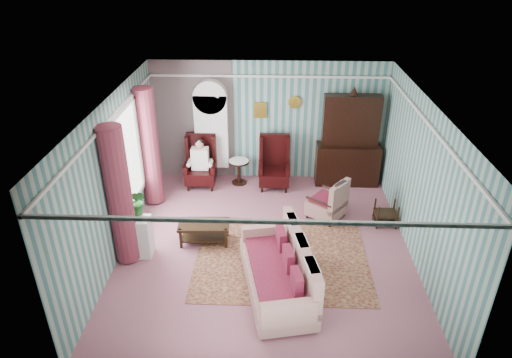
{
  "coord_description": "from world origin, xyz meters",
  "views": [
    {
      "loc": [
        0.09,
        -7.19,
        5.33
      ],
      "look_at": [
        -0.21,
        0.6,
        1.18
      ],
      "focal_mm": 32.0,
      "sensor_mm": 36.0,
      "label": 1
    }
  ],
  "objects_px": {
    "dresser_hutch": "(350,138)",
    "wingback_right": "(274,163)",
    "seated_woman": "(200,163)",
    "round_side_table": "(239,172)",
    "coffee_table": "(204,233)",
    "sofa": "(277,269)",
    "nest_table": "(386,213)",
    "wingback_left": "(200,162)",
    "bookcase": "(212,136)",
    "floral_armchair": "(327,196)",
    "plant_stand": "(137,237)"
  },
  "relations": [
    {
      "from": "floral_armchair",
      "to": "seated_woman",
      "type": "bearing_deg",
      "value": 103.02
    },
    {
      "from": "wingback_left",
      "to": "wingback_right",
      "type": "xyz_separation_m",
      "value": [
        1.75,
        0.0,
        0.0
      ]
    },
    {
      "from": "floral_armchair",
      "to": "nest_table",
      "type": "bearing_deg",
      "value": -64.24
    },
    {
      "from": "round_side_table",
      "to": "coffee_table",
      "type": "xyz_separation_m",
      "value": [
        -0.51,
        -2.46,
        -0.09
      ]
    },
    {
      "from": "nest_table",
      "to": "floral_armchair",
      "type": "relative_size",
      "value": 0.53
    },
    {
      "from": "nest_table",
      "to": "coffee_table",
      "type": "height_order",
      "value": "nest_table"
    },
    {
      "from": "wingback_right",
      "to": "coffee_table",
      "type": "relative_size",
      "value": 1.27
    },
    {
      "from": "wingback_left",
      "to": "coffee_table",
      "type": "height_order",
      "value": "wingback_left"
    },
    {
      "from": "bookcase",
      "to": "floral_armchair",
      "type": "xyz_separation_m",
      "value": [
        2.62,
        -1.69,
        -0.61
      ]
    },
    {
      "from": "dresser_hutch",
      "to": "sofa",
      "type": "bearing_deg",
      "value": -113.0
    },
    {
      "from": "floral_armchair",
      "to": "bookcase",
      "type": "bearing_deg",
      "value": 94.56
    },
    {
      "from": "dresser_hutch",
      "to": "plant_stand",
      "type": "distance_m",
      "value": 5.31
    },
    {
      "from": "nest_table",
      "to": "sofa",
      "type": "distance_m",
      "value": 3.16
    },
    {
      "from": "bookcase",
      "to": "dresser_hutch",
      "type": "bearing_deg",
      "value": -2.11
    },
    {
      "from": "dresser_hutch",
      "to": "sofa",
      "type": "relative_size",
      "value": 1.11
    },
    {
      "from": "plant_stand",
      "to": "coffee_table",
      "type": "relative_size",
      "value": 0.81
    },
    {
      "from": "seated_woman",
      "to": "plant_stand",
      "type": "relative_size",
      "value": 1.47
    },
    {
      "from": "wingback_right",
      "to": "seated_woman",
      "type": "relative_size",
      "value": 1.06
    },
    {
      "from": "plant_stand",
      "to": "floral_armchair",
      "type": "bearing_deg",
      "value": 21.56
    },
    {
      "from": "wingback_right",
      "to": "nest_table",
      "type": "bearing_deg",
      "value": -33.75
    },
    {
      "from": "dresser_hutch",
      "to": "plant_stand",
      "type": "xyz_separation_m",
      "value": [
        -4.3,
        -3.02,
        -0.78
      ]
    },
    {
      "from": "round_side_table",
      "to": "coffee_table",
      "type": "distance_m",
      "value": 2.51
    },
    {
      "from": "dresser_hutch",
      "to": "sofa",
      "type": "xyz_separation_m",
      "value": [
        -1.7,
        -4.0,
        -0.65
      ]
    },
    {
      "from": "wingback_right",
      "to": "seated_woman",
      "type": "height_order",
      "value": "wingback_right"
    },
    {
      "from": "seated_woman",
      "to": "nest_table",
      "type": "bearing_deg",
      "value": -20.85
    },
    {
      "from": "sofa",
      "to": "round_side_table",
      "type": "bearing_deg",
      "value": 1.76
    },
    {
      "from": "floral_armchair",
      "to": "coffee_table",
      "type": "height_order",
      "value": "floral_armchair"
    },
    {
      "from": "seated_woman",
      "to": "sofa",
      "type": "xyz_separation_m",
      "value": [
        1.8,
        -3.73,
        -0.06
      ]
    },
    {
      "from": "wingback_right",
      "to": "sofa",
      "type": "distance_m",
      "value": 3.73
    },
    {
      "from": "dresser_hutch",
      "to": "coffee_table",
      "type": "relative_size",
      "value": 2.39
    },
    {
      "from": "bookcase",
      "to": "wingback_left",
      "type": "bearing_deg",
      "value": -122.66
    },
    {
      "from": "wingback_right",
      "to": "coffee_table",
      "type": "bearing_deg",
      "value": -120.45
    },
    {
      "from": "dresser_hutch",
      "to": "floral_armchair",
      "type": "bearing_deg",
      "value": -111.95
    },
    {
      "from": "seated_woman",
      "to": "round_side_table",
      "type": "xyz_separation_m",
      "value": [
        0.9,
        0.15,
        -0.29
      ]
    },
    {
      "from": "dresser_hutch",
      "to": "coffee_table",
      "type": "distance_m",
      "value": 4.15
    },
    {
      "from": "wingback_right",
      "to": "round_side_table",
      "type": "relative_size",
      "value": 2.08
    },
    {
      "from": "wingback_right",
      "to": "round_side_table",
      "type": "bearing_deg",
      "value": 169.99
    },
    {
      "from": "dresser_hutch",
      "to": "floral_armchair",
      "type": "distance_m",
      "value": 1.82
    },
    {
      "from": "floral_armchair",
      "to": "wingback_left",
      "type": "bearing_deg",
      "value": 103.02
    },
    {
      "from": "bookcase",
      "to": "plant_stand",
      "type": "xyz_separation_m",
      "value": [
        -1.05,
        -3.14,
        -0.72
      ]
    },
    {
      "from": "wingback_right",
      "to": "floral_armchair",
      "type": "xyz_separation_m",
      "value": [
        1.12,
        -1.3,
        -0.12
      ]
    },
    {
      "from": "bookcase",
      "to": "dresser_hutch",
      "type": "xyz_separation_m",
      "value": [
        3.25,
        -0.12,
        0.06
      ]
    },
    {
      "from": "round_side_table",
      "to": "seated_woman",
      "type": "bearing_deg",
      "value": -170.54
    },
    {
      "from": "wingback_left",
      "to": "sofa",
      "type": "relative_size",
      "value": 0.59
    },
    {
      "from": "dresser_hutch",
      "to": "wingback_right",
      "type": "relative_size",
      "value": 1.89
    },
    {
      "from": "wingback_left",
      "to": "plant_stand",
      "type": "xyz_separation_m",
      "value": [
        -0.8,
        -2.75,
        -0.22
      ]
    },
    {
      "from": "wingback_left",
      "to": "plant_stand",
      "type": "bearing_deg",
      "value": -106.22
    },
    {
      "from": "round_side_table",
      "to": "nest_table",
      "type": "distance_m",
      "value": 3.6
    },
    {
      "from": "nest_table",
      "to": "coffee_table",
      "type": "relative_size",
      "value": 0.55
    },
    {
      "from": "dresser_hutch",
      "to": "coffee_table",
      "type": "xyz_separation_m",
      "value": [
        -3.11,
        -2.58,
        -0.97
      ]
    }
  ]
}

